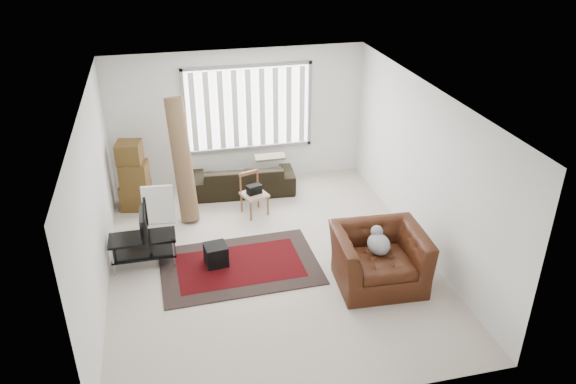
{
  "coord_description": "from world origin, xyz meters",
  "views": [
    {
      "loc": [
        -1.44,
        -7.38,
        5.09
      ],
      "look_at": [
        0.36,
        0.26,
        1.05
      ],
      "focal_mm": 35.0,
      "sensor_mm": 36.0,
      "label": 1
    }
  ],
  "objects_px": {
    "side_chair": "(254,192)",
    "armchair": "(379,254)",
    "moving_boxes": "(134,178)",
    "tv_stand": "(143,244)",
    "sofa": "(243,175)"
  },
  "relations": [
    {
      "from": "moving_boxes",
      "to": "armchair",
      "type": "relative_size",
      "value": 0.94
    },
    {
      "from": "tv_stand",
      "to": "moving_boxes",
      "type": "xyz_separation_m",
      "value": [
        -0.13,
        1.97,
        0.24
      ]
    },
    {
      "from": "tv_stand",
      "to": "sofa",
      "type": "distance_m",
      "value": 2.86
    },
    {
      "from": "tv_stand",
      "to": "sofa",
      "type": "xyz_separation_m",
      "value": [
        1.92,
        2.12,
        0.01
      ]
    },
    {
      "from": "tv_stand",
      "to": "armchair",
      "type": "xyz_separation_m",
      "value": [
        3.41,
        -1.28,
        0.12
      ]
    },
    {
      "from": "moving_boxes",
      "to": "armchair",
      "type": "height_order",
      "value": "moving_boxes"
    },
    {
      "from": "side_chair",
      "to": "armchair",
      "type": "height_order",
      "value": "armchair"
    },
    {
      "from": "moving_boxes",
      "to": "side_chair",
      "type": "distance_m",
      "value": 2.23
    },
    {
      "from": "tv_stand",
      "to": "sofa",
      "type": "bearing_deg",
      "value": 47.87
    },
    {
      "from": "armchair",
      "to": "side_chair",
      "type": "bearing_deg",
      "value": 122.99
    },
    {
      "from": "moving_boxes",
      "to": "armchair",
      "type": "xyz_separation_m",
      "value": [
        3.53,
        -3.24,
        -0.12
      ]
    },
    {
      "from": "moving_boxes",
      "to": "tv_stand",
      "type": "bearing_deg",
      "value": -86.28
    },
    {
      "from": "sofa",
      "to": "side_chair",
      "type": "xyz_separation_m",
      "value": [
        0.05,
        -0.89,
        0.05
      ]
    },
    {
      "from": "moving_boxes",
      "to": "sofa",
      "type": "distance_m",
      "value": 2.07
    },
    {
      "from": "sofa",
      "to": "armchair",
      "type": "distance_m",
      "value": 3.71
    }
  ]
}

